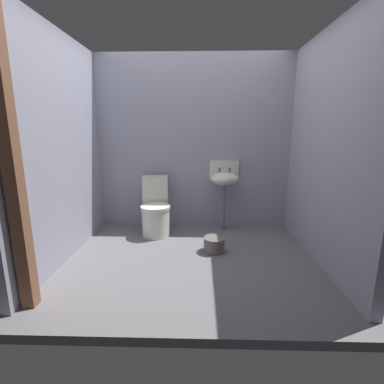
{
  "coord_description": "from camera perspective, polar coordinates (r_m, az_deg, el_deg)",
  "views": [
    {
      "loc": [
        0.09,
        -2.97,
        1.43
      ],
      "look_at": [
        0.0,
        0.27,
        0.7
      ],
      "focal_mm": 26.23,
      "sensor_mm": 36.0,
      "label": 1
    }
  ],
  "objects": [
    {
      "name": "toilet_near_wall",
      "position": [
        3.93,
        -7.41,
        -3.85
      ],
      "size": [
        0.47,
        0.64,
        0.78
      ],
      "rotation": [
        0.0,
        0.0,
        3.3
      ],
      "color": "silver",
      "rests_on": "ground"
    },
    {
      "name": "wall_back",
      "position": [
        4.12,
        0.35,
        9.82
      ],
      "size": [
        3.16,
        0.1,
        2.45
      ],
      "primitive_type": "cube",
      "color": "#9396AA",
      "rests_on": "ground"
    },
    {
      "name": "wooden_door_post",
      "position": [
        2.48,
        -32.94,
        5.89
      ],
      "size": [
        0.11,
        0.11,
        2.45
      ],
      "primitive_type": "cube",
      "color": "brown",
      "rests_on": "ground"
    },
    {
      "name": "wall_right",
      "position": [
        3.36,
        25.32,
        7.97
      ],
      "size": [
        0.1,
        2.38,
        2.45
      ],
      "primitive_type": "cube",
      "color": "#9796A9",
      "rests_on": "ground"
    },
    {
      "name": "ground_plane",
      "position": [
        3.32,
        -0.14,
        -13.62
      ],
      "size": [
        3.16,
        2.58,
        0.08
      ],
      "primitive_type": "cube",
      "color": "slate"
    },
    {
      "name": "wall_left",
      "position": [
        3.44,
        -24.9,
        8.08
      ],
      "size": [
        0.1,
        2.38,
        2.45
      ],
      "primitive_type": "cube",
      "color": "#9596AA",
      "rests_on": "ground"
    },
    {
      "name": "bucket",
      "position": [
        3.4,
        4.53,
        -10.51
      ],
      "size": [
        0.26,
        0.26,
        0.18
      ],
      "color": "#665D5A",
      "rests_on": "ground"
    },
    {
      "name": "sink",
      "position": [
        3.98,
        6.65,
        2.8
      ],
      "size": [
        0.42,
        0.35,
        0.99
      ],
      "color": "#665D5A",
      "rests_on": "ground"
    }
  ]
}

